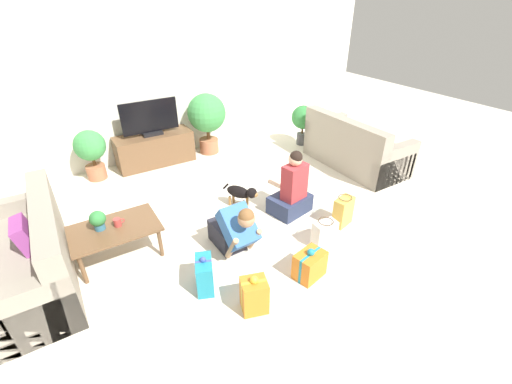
# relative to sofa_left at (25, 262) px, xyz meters

# --- Properties ---
(ground_plane) EXTENTS (16.00, 16.00, 0.00)m
(ground_plane) POSITION_rel_sofa_left_xyz_m (2.41, -0.17, -0.31)
(ground_plane) COLOR beige
(wall_back) EXTENTS (8.40, 0.06, 2.60)m
(wall_back) POSITION_rel_sofa_left_xyz_m (2.41, 2.46, 0.99)
(wall_back) COLOR white
(wall_back) RESTS_ON ground_plane
(sofa_left) EXTENTS (0.87, 1.73, 0.87)m
(sofa_left) POSITION_rel_sofa_left_xyz_m (0.00, 0.00, 0.00)
(sofa_left) COLOR gray
(sofa_left) RESTS_ON ground_plane
(sofa_right) EXTENTS (0.87, 1.73, 0.87)m
(sofa_right) POSITION_rel_sofa_left_xyz_m (4.83, 0.29, 0.00)
(sofa_right) COLOR gray
(sofa_right) RESTS_ON ground_plane
(coffee_table) EXTENTS (0.93, 0.60, 0.40)m
(coffee_table) POSITION_rel_sofa_left_xyz_m (0.87, -0.01, 0.05)
(coffee_table) COLOR brown
(coffee_table) RESTS_ON ground_plane
(tv_console) EXTENTS (1.28, 0.48, 0.53)m
(tv_console) POSITION_rel_sofa_left_xyz_m (1.98, 2.16, -0.04)
(tv_console) COLOR brown
(tv_console) RESTS_ON ground_plane
(tv) EXTENTS (0.93, 0.20, 0.57)m
(tv) POSITION_rel_sofa_left_xyz_m (1.98, 2.16, 0.47)
(tv) COLOR black
(tv) RESTS_ON tv_console
(potted_plant_back_right) EXTENTS (0.68, 0.68, 1.09)m
(potted_plant_back_right) POSITION_rel_sofa_left_xyz_m (2.97, 2.11, 0.38)
(potted_plant_back_right) COLOR #A36042
(potted_plant_back_right) RESTS_ON ground_plane
(potted_plant_back_left) EXTENTS (0.47, 0.47, 0.81)m
(potted_plant_back_left) POSITION_rel_sofa_left_xyz_m (0.99, 2.11, 0.19)
(potted_plant_back_left) COLOR #A36042
(potted_plant_back_left) RESTS_ON ground_plane
(potted_plant_corner_right) EXTENTS (0.44, 0.44, 0.76)m
(potted_plant_corner_right) POSITION_rel_sofa_left_xyz_m (4.68, 1.51, 0.19)
(potted_plant_corner_right) COLOR #4C4C51
(potted_plant_corner_right) RESTS_ON ground_plane
(person_kneeling) EXTENTS (0.36, 0.76, 0.74)m
(person_kneeling) POSITION_rel_sofa_left_xyz_m (2.00, -0.64, 0.01)
(person_kneeling) COLOR #23232D
(person_kneeling) RESTS_ON ground_plane
(person_sitting) EXTENTS (0.59, 0.55, 0.92)m
(person_sitting) POSITION_rel_sofa_left_xyz_m (3.06, -0.31, 0.01)
(person_sitting) COLOR #283351
(person_sitting) RESTS_ON ground_plane
(dog) EXTENTS (0.33, 0.49, 0.34)m
(dog) POSITION_rel_sofa_left_xyz_m (2.55, 0.15, -0.08)
(dog) COLOR black
(dog) RESTS_ON ground_plane
(gift_box_a) EXTENTS (0.27, 0.34, 0.41)m
(gift_box_a) POSITION_rel_sofa_left_xyz_m (1.49, -0.97, -0.13)
(gift_box_a) COLOR teal
(gift_box_a) RESTS_ON ground_plane
(gift_box_b) EXTENTS (0.29, 0.27, 0.41)m
(gift_box_b) POSITION_rel_sofa_left_xyz_m (1.77, -1.45, -0.13)
(gift_box_b) COLOR orange
(gift_box_b) RESTS_ON ground_plane
(gift_box_c) EXTENTS (0.36, 0.29, 0.36)m
(gift_box_c) POSITION_rel_sofa_left_xyz_m (2.49, -1.39, -0.16)
(gift_box_c) COLOR orange
(gift_box_c) RESTS_ON ground_plane
(gift_bag_a) EXTENTS (0.30, 0.21, 0.41)m
(gift_bag_a) POSITION_rel_sofa_left_xyz_m (3.45, -0.88, -0.11)
(gift_bag_a) COLOR #E5B74C
(gift_bag_a) RESTS_ON ground_plane
(gift_bag_b) EXTENTS (0.28, 0.19, 0.34)m
(gift_bag_b) POSITION_rel_sofa_left_xyz_m (2.97, -1.07, -0.15)
(gift_bag_b) COLOR white
(gift_bag_b) RESTS_ON ground_plane
(mug) EXTENTS (0.12, 0.08, 0.09)m
(mug) POSITION_rel_sofa_left_xyz_m (0.91, -0.00, 0.14)
(mug) COLOR #B23D38
(mug) RESTS_ON coffee_table
(tabletop_plant) EXTENTS (0.17, 0.17, 0.22)m
(tabletop_plant) POSITION_rel_sofa_left_xyz_m (0.73, 0.04, 0.21)
(tabletop_plant) COLOR #336B84
(tabletop_plant) RESTS_ON coffee_table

